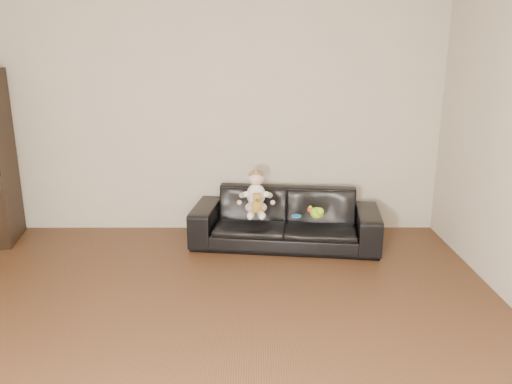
{
  "coord_description": "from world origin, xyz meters",
  "views": [
    {
      "loc": [
        0.5,
        -2.64,
        1.91
      ],
      "look_at": [
        0.5,
        2.16,
        0.59
      ],
      "focal_mm": 35.0,
      "sensor_mm": 36.0,
      "label": 1
    }
  ],
  "objects_px": {
    "baby": "(256,195)",
    "toy_rattle": "(310,210)",
    "sofa": "(285,218)",
    "toy_green": "(317,213)",
    "teddy_bear": "(257,203)",
    "toy_blue_disc": "(296,216)"
  },
  "relations": [
    {
      "from": "sofa",
      "to": "teddy_bear",
      "type": "xyz_separation_m",
      "value": [
        -0.29,
        -0.24,
        0.24
      ]
    },
    {
      "from": "teddy_bear",
      "to": "toy_green",
      "type": "relative_size",
      "value": 1.22
    },
    {
      "from": "baby",
      "to": "toy_green",
      "type": "height_order",
      "value": "baby"
    },
    {
      "from": "baby",
      "to": "toy_rattle",
      "type": "height_order",
      "value": "baby"
    },
    {
      "from": "toy_blue_disc",
      "to": "baby",
      "type": "bearing_deg",
      "value": 164.91
    },
    {
      "from": "toy_green",
      "to": "toy_blue_disc",
      "type": "bearing_deg",
      "value": 164.28
    },
    {
      "from": "sofa",
      "to": "toy_blue_disc",
      "type": "relative_size",
      "value": 19.75
    },
    {
      "from": "baby",
      "to": "toy_rattle",
      "type": "bearing_deg",
      "value": 0.37
    },
    {
      "from": "baby",
      "to": "toy_green",
      "type": "distance_m",
      "value": 0.63
    },
    {
      "from": "toy_green",
      "to": "toy_rattle",
      "type": "xyz_separation_m",
      "value": [
        -0.04,
        0.18,
        -0.02
      ]
    },
    {
      "from": "teddy_bear",
      "to": "toy_blue_disc",
      "type": "height_order",
      "value": "teddy_bear"
    },
    {
      "from": "teddy_bear",
      "to": "toy_green",
      "type": "height_order",
      "value": "teddy_bear"
    },
    {
      "from": "teddy_bear",
      "to": "toy_blue_disc",
      "type": "relative_size",
      "value": 2.03
    },
    {
      "from": "sofa",
      "to": "toy_rattle",
      "type": "bearing_deg",
      "value": -11.89
    },
    {
      "from": "toy_rattle",
      "to": "toy_blue_disc",
      "type": "height_order",
      "value": "toy_rattle"
    },
    {
      "from": "sofa",
      "to": "baby",
      "type": "distance_m",
      "value": 0.43
    },
    {
      "from": "sofa",
      "to": "toy_blue_disc",
      "type": "xyz_separation_m",
      "value": [
        0.1,
        -0.21,
        0.09
      ]
    },
    {
      "from": "sofa",
      "to": "teddy_bear",
      "type": "distance_m",
      "value": 0.45
    },
    {
      "from": "teddy_bear",
      "to": "toy_rattle",
      "type": "relative_size",
      "value": 3.04
    },
    {
      "from": "sofa",
      "to": "toy_green",
      "type": "relative_size",
      "value": 11.86
    },
    {
      "from": "toy_green",
      "to": "sofa",
      "type": "bearing_deg",
      "value": 137.54
    },
    {
      "from": "baby",
      "to": "toy_rattle",
      "type": "distance_m",
      "value": 0.57
    }
  ]
}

